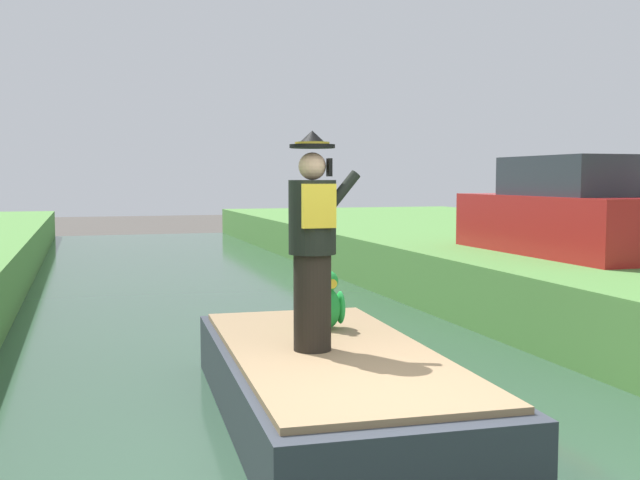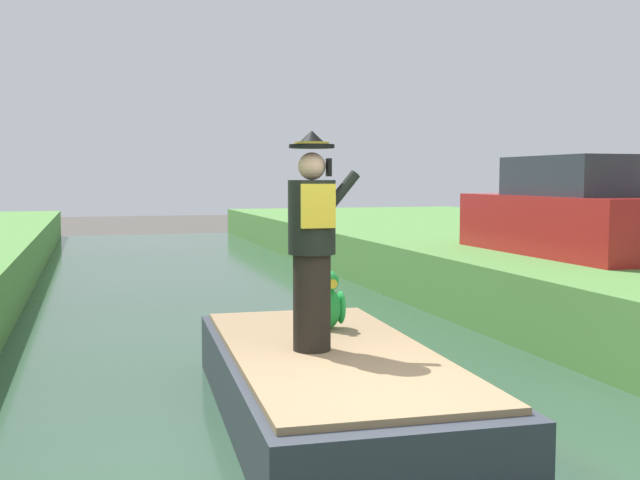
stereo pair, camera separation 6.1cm
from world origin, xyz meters
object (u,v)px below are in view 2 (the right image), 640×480
object	(u,v)px
boat	(329,384)
parked_car_red	(572,213)
parrot_plush	(327,304)
person_pirate	(312,241)

from	to	relation	value
boat	parked_car_red	distance (m)	6.63
parrot_plush	boat	bearing A→B (deg)	-106.00
boat	person_pirate	xyz separation A→B (m)	(-0.15, -0.01, 1.23)
boat	parked_car_red	world-z (taller)	parked_car_red
person_pirate	parrot_plush	distance (m)	1.16
boat	parked_car_red	bearing A→B (deg)	37.56
parrot_plush	parked_car_red	world-z (taller)	parked_car_red
boat	parrot_plush	world-z (taller)	parrot_plush
boat	parked_car_red	size ratio (longest dim) A/B	1.07
person_pirate	parked_car_red	distance (m)	6.64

